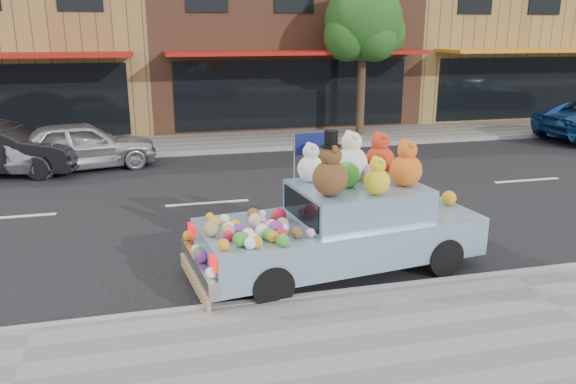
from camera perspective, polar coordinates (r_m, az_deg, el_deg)
name	(u,v)px	position (r m, az deg, el deg)	size (l,w,h in m)	color
ground	(378,191)	(13.33, 9.16, 0.09)	(120.00, 120.00, 0.00)	black
far_sidewalk	(304,138)	(19.30, 1.68, 5.46)	(60.00, 3.00, 0.12)	gray
near_kerb	(507,276)	(9.20, 21.39, -7.92)	(60.00, 0.12, 0.13)	gray
far_kerb	(317,147)	(17.89, 2.97, 4.60)	(60.00, 0.12, 0.13)	gray
storefront_left	(9,30)	(24.24, -26.47, 14.55)	(10.00, 9.80, 7.30)	olive
storefront_mid	(270,30)	(24.28, -1.84, 16.16)	(10.00, 9.80, 7.30)	brown
storefront_right	(484,30)	(28.13, 19.27, 15.31)	(10.00, 9.80, 7.30)	olive
street_tree	(363,28)	(19.66, 7.67, 16.17)	(3.00, 2.70, 5.22)	#38281C
car_silver	(82,145)	(16.09, -20.22, 4.48)	(1.56, 3.87, 1.32)	#B3B3B8
art_car	(342,221)	(8.72, 5.49, -2.97)	(4.67, 2.32, 2.30)	black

